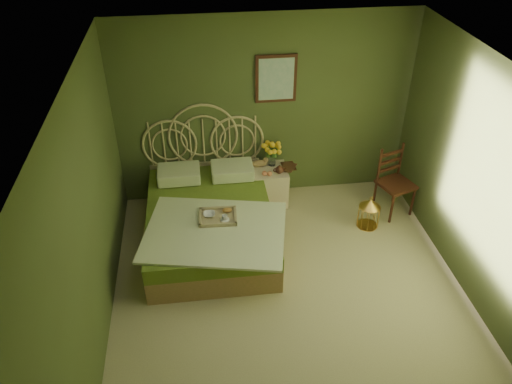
{
  "coord_description": "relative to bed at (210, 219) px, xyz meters",
  "views": [
    {
      "loc": [
        -0.91,
        -3.81,
        4.23
      ],
      "look_at": [
        -0.28,
        1.0,
        0.85
      ],
      "focal_mm": 35.0,
      "sensor_mm": 36.0,
      "label": 1
    }
  ],
  "objects": [
    {
      "name": "book_lower",
      "position": [
        1.07,
        0.75,
        0.22
      ],
      "size": [
        0.19,
        0.25,
        0.02
      ],
      "primitive_type": "imported",
      "rotation": [
        0.0,
        0.0,
        0.05
      ],
      "color": "#381E0F",
      "rests_on": "nightstand"
    },
    {
      "name": "ceiling",
      "position": [
        0.85,
        -1.25,
        2.29
      ],
      "size": [
        4.5,
        4.5,
        0.0
      ],
      "primitive_type": "plane",
      "rotation": [
        3.14,
        0.0,
        0.0
      ],
      "color": "silver",
      "rests_on": "wall_back"
    },
    {
      "name": "bed",
      "position": [
        0.0,
        0.0,
        0.0
      ],
      "size": [
        1.84,
        2.32,
        1.44
      ],
      "color": "tan",
      "rests_on": "floor"
    },
    {
      "name": "birdcage",
      "position": [
        2.11,
        -0.02,
        -0.11
      ],
      "size": [
        0.28,
        0.28,
        0.43
      ],
      "rotation": [
        0.0,
        0.0,
        0.34
      ],
      "color": "gold",
      "rests_on": "floor"
    },
    {
      "name": "chair",
      "position": [
        2.55,
        0.33,
        0.22
      ],
      "size": [
        0.54,
        0.54,
        0.96
      ],
      "rotation": [
        0.0,
        0.0,
        0.35
      ],
      "color": "#3E1B10",
      "rests_on": "floor"
    },
    {
      "name": "wall_art",
      "position": [
        0.99,
        0.98,
        1.44
      ],
      "size": [
        0.54,
        0.04,
        0.64
      ],
      "color": "#3E1B10",
      "rests_on": "wall_back"
    },
    {
      "name": "wall_back",
      "position": [
        0.85,
        1.0,
        0.99
      ],
      "size": [
        4.0,
        0.0,
        4.0
      ],
      "primitive_type": "plane",
      "rotation": [
        1.57,
        0.0,
        0.0
      ],
      "color": "#4A592F",
      "rests_on": "floor"
    },
    {
      "name": "coffee_cup",
      "position": [
        0.18,
        -0.36,
        0.27
      ],
      "size": [
        0.09,
        0.09,
        0.07
      ],
      "primitive_type": "imported",
      "rotation": [
        0.0,
        0.0,
        0.27
      ],
      "color": "white",
      "rests_on": "bed"
    },
    {
      "name": "nightstand",
      "position": [
        0.89,
        0.75,
        0.03
      ],
      "size": [
        0.48,
        0.48,
        0.96
      ],
      "color": "#F0E3C3",
      "rests_on": "floor"
    },
    {
      "name": "book_upper",
      "position": [
        1.07,
        0.75,
        0.24
      ],
      "size": [
        0.28,
        0.3,
        0.02
      ],
      "primitive_type": "imported",
      "rotation": [
        0.0,
        0.0,
        -0.55
      ],
      "color": "#472819",
      "rests_on": "nightstand"
    },
    {
      "name": "floor",
      "position": [
        0.85,
        -1.25,
        -0.31
      ],
      "size": [
        4.5,
        4.5,
        0.0
      ],
      "primitive_type": "plane",
      "color": "#C2B68C",
      "rests_on": "ground"
    },
    {
      "name": "cereal_bowl",
      "position": [
        -0.0,
        -0.25,
        0.26
      ],
      "size": [
        0.15,
        0.15,
        0.04
      ],
      "primitive_type": "imported",
      "rotation": [
        0.0,
        0.0,
        -0.07
      ],
      "color": "white",
      "rests_on": "bed"
    },
    {
      "name": "wall_left",
      "position": [
        -1.15,
        -1.25,
        0.99
      ],
      "size": [
        0.0,
        4.5,
        4.5
      ],
      "primitive_type": "plane",
      "rotation": [
        1.57,
        0.0,
        1.57
      ],
      "color": "#4A592F",
      "rests_on": "floor"
    },
    {
      "name": "wall_right",
      "position": [
        2.85,
        -1.25,
        0.99
      ],
      "size": [
        0.0,
        4.5,
        4.5
      ],
      "primitive_type": "plane",
      "rotation": [
        1.57,
        0.0,
        -1.57
      ],
      "color": "#4A592F",
      "rests_on": "floor"
    }
  ]
}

